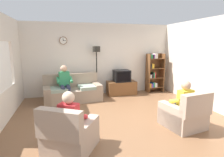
{
  "coord_description": "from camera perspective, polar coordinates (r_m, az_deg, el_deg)",
  "views": [
    {
      "loc": [
        -1.38,
        -4.36,
        1.93
      ],
      "look_at": [
        -0.04,
        0.68,
        0.95
      ],
      "focal_mm": 29.46,
      "sensor_mm": 36.0,
      "label": 1
    }
  ],
  "objects": [
    {
      "name": "tv",
      "position": [
        7.03,
        3.03,
        0.86
      ],
      "size": [
        0.6,
        0.49,
        0.44
      ],
      "color": "black",
      "rests_on": "tv_stand"
    },
    {
      "name": "person_on_couch",
      "position": [
        6.28,
        -14.45,
        -0.99
      ],
      "size": [
        0.54,
        0.57,
        1.24
      ],
      "color": "#338C59",
      "rests_on": "ground_plane"
    },
    {
      "name": "bookshelf",
      "position": [
        7.64,
        12.82,
        1.88
      ],
      "size": [
        0.68,
        0.36,
        1.56
      ],
      "color": "brown",
      "rests_on": "ground_plane"
    },
    {
      "name": "person_in_left_armchair",
      "position": [
        3.52,
        -12.41,
        -11.74
      ],
      "size": [
        0.61,
        0.64,
        1.12
      ],
      "color": "red",
      "rests_on": "ground_plane"
    },
    {
      "name": "person_in_right_armchair",
      "position": [
        4.65,
        20.89,
        -6.65
      ],
      "size": [
        0.56,
        0.58,
        1.12
      ],
      "color": "yellow",
      "rests_on": "ground_plane"
    },
    {
      "name": "tv_stand",
      "position": [
        7.15,
        2.94,
        -2.88
      ],
      "size": [
        1.1,
        0.56,
        0.51
      ],
      "color": "brown",
      "rests_on": "ground_plane"
    },
    {
      "name": "floor_lamp",
      "position": [
        6.83,
        -4.85,
        6.6
      ],
      "size": [
        0.28,
        0.28,
        1.85
      ],
      "color": "black",
      "rests_on": "ground_plane"
    },
    {
      "name": "armchair_near_window",
      "position": [
        3.58,
        -12.91,
        -16.91
      ],
      "size": [
        1.14,
        1.17,
        0.9
      ],
      "color": "tan",
      "rests_on": "ground_plane"
    },
    {
      "name": "armchair_near_bookshelf",
      "position": [
        4.69,
        21.41,
        -10.6
      ],
      "size": [
        0.94,
        1.0,
        0.9
      ],
      "color": "tan",
      "rests_on": "ground_plane"
    },
    {
      "name": "right_wall",
      "position": [
        6.11,
        29.25,
        3.85
      ],
      "size": [
        0.12,
        5.8,
        2.7
      ],
      "primitive_type": "cube",
      "color": "silver",
      "rests_on": "ground_plane"
    },
    {
      "name": "back_wall_assembly",
      "position": [
        7.18,
        -3.76,
        6.02
      ],
      "size": [
        6.2,
        0.17,
        2.7
      ],
      "color": "silver",
      "rests_on": "ground_plane"
    },
    {
      "name": "ground_plane",
      "position": [
        4.97,
        2.54,
        -12.22
      ],
      "size": [
        12.0,
        12.0,
        0.0
      ],
      "primitive_type": "plane",
      "color": "brown"
    },
    {
      "name": "couch",
      "position": [
        6.48,
        -12.1,
        -4.04
      ],
      "size": [
        1.98,
        1.08,
        0.9
      ],
      "color": "gray",
      "rests_on": "ground_plane"
    }
  ]
}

